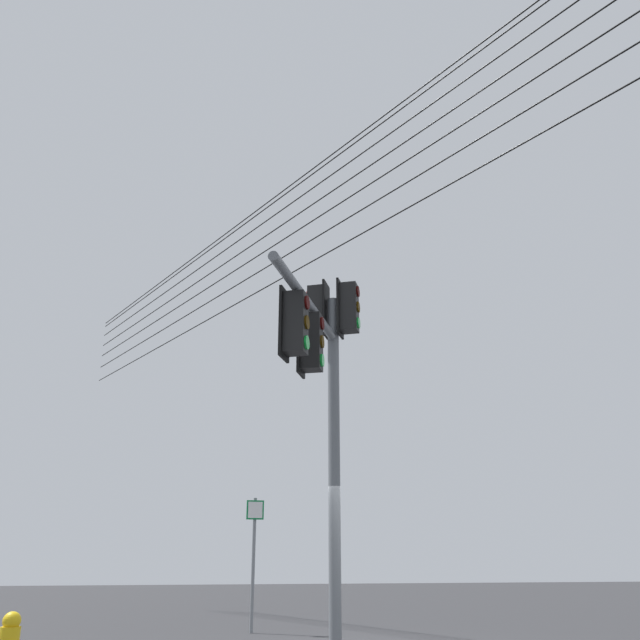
% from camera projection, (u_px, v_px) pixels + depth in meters
% --- Properties ---
extents(signal_mast_assembly, '(2.01, 3.56, 6.15)m').
position_uv_depth(signal_mast_assembly, '(323.00, 365.00, 10.91)').
color(signal_mast_assembly, slate).
rests_on(signal_mast_assembly, ground).
extents(route_sign_primary, '(0.36, 0.10, 2.57)m').
position_uv_depth(route_sign_primary, '(254.00, 548.00, 13.50)').
color(route_sign_primary, slate).
rests_on(route_sign_primary, ground).
extents(overhead_wire_span, '(10.39, 22.21, 2.67)m').
position_uv_depth(overhead_wire_span, '(300.00, 216.00, 13.67)').
color(overhead_wire_span, black).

